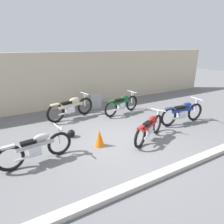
{
  "coord_description": "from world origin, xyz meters",
  "views": [
    {
      "loc": [
        -3.02,
        -4.74,
        2.99
      ],
      "look_at": [
        0.37,
        1.32,
        0.55
      ],
      "focal_mm": 30.68,
      "sensor_mm": 36.0,
      "label": 1
    }
  ],
  "objects_px": {
    "stone_marker": "(95,101)",
    "motorcycle_silver": "(37,148)",
    "motorcycle_blue": "(183,112)",
    "motorcycle_red": "(150,128)",
    "helmet": "(71,133)",
    "motorcycle_cream": "(71,107)",
    "motorcycle_green": "(122,104)",
    "traffic_cone": "(99,138)"
  },
  "relations": [
    {
      "from": "stone_marker",
      "to": "helmet",
      "type": "relative_size",
      "value": 2.79
    },
    {
      "from": "stone_marker",
      "to": "motorcycle_silver",
      "type": "height_order",
      "value": "motorcycle_silver"
    },
    {
      "from": "traffic_cone",
      "to": "motorcycle_blue",
      "type": "bearing_deg",
      "value": 0.73
    },
    {
      "from": "stone_marker",
      "to": "motorcycle_silver",
      "type": "relative_size",
      "value": 0.37
    },
    {
      "from": "stone_marker",
      "to": "motorcycle_silver",
      "type": "xyz_separation_m",
      "value": [
        -3.29,
        -3.5,
        0.07
      ]
    },
    {
      "from": "traffic_cone",
      "to": "motorcycle_cream",
      "type": "xyz_separation_m",
      "value": [
        0.02,
        2.76,
        0.2
      ]
    },
    {
      "from": "motorcycle_cream",
      "to": "motorcycle_green",
      "type": "bearing_deg",
      "value": -27.61
    },
    {
      "from": "helmet",
      "to": "motorcycle_blue",
      "type": "height_order",
      "value": "motorcycle_blue"
    },
    {
      "from": "motorcycle_cream",
      "to": "motorcycle_silver",
      "type": "bearing_deg",
      "value": -137.42
    },
    {
      "from": "motorcycle_silver",
      "to": "motorcycle_red",
      "type": "relative_size",
      "value": 1.08
    },
    {
      "from": "motorcycle_silver",
      "to": "motorcycle_red",
      "type": "distance_m",
      "value": 3.48
    },
    {
      "from": "stone_marker",
      "to": "motorcycle_red",
      "type": "distance_m",
      "value": 3.94
    },
    {
      "from": "motorcycle_red",
      "to": "motorcycle_silver",
      "type": "bearing_deg",
      "value": 147.39
    },
    {
      "from": "stone_marker",
      "to": "motorcycle_green",
      "type": "height_order",
      "value": "motorcycle_green"
    },
    {
      "from": "stone_marker",
      "to": "motorcycle_cream",
      "type": "xyz_separation_m",
      "value": [
        -1.46,
        -0.76,
        0.12
      ]
    },
    {
      "from": "motorcycle_cream",
      "to": "motorcycle_red",
      "type": "bearing_deg",
      "value": -76.64
    },
    {
      "from": "motorcycle_cream",
      "to": "motorcycle_red",
      "type": "distance_m",
      "value": 3.57
    },
    {
      "from": "helmet",
      "to": "motorcycle_silver",
      "type": "distance_m",
      "value": 1.61
    },
    {
      "from": "motorcycle_blue",
      "to": "motorcycle_silver",
      "type": "bearing_deg",
      "value": -176.11
    },
    {
      "from": "stone_marker",
      "to": "motorcycle_cream",
      "type": "relative_size",
      "value": 0.33
    },
    {
      "from": "stone_marker",
      "to": "motorcycle_cream",
      "type": "height_order",
      "value": "motorcycle_cream"
    },
    {
      "from": "motorcycle_blue",
      "to": "motorcycle_silver",
      "type": "height_order",
      "value": "motorcycle_blue"
    },
    {
      "from": "helmet",
      "to": "motorcycle_blue",
      "type": "distance_m",
      "value": 4.41
    },
    {
      "from": "motorcycle_green",
      "to": "motorcycle_silver",
      "type": "height_order",
      "value": "motorcycle_green"
    },
    {
      "from": "motorcycle_green",
      "to": "motorcycle_silver",
      "type": "distance_m",
      "value": 4.59
    },
    {
      "from": "traffic_cone",
      "to": "motorcycle_blue",
      "type": "distance_m",
      "value": 3.71
    },
    {
      "from": "traffic_cone",
      "to": "motorcycle_silver",
      "type": "bearing_deg",
      "value": 179.1
    },
    {
      "from": "helmet",
      "to": "motorcycle_cream",
      "type": "distance_m",
      "value": 1.87
    },
    {
      "from": "motorcycle_silver",
      "to": "motorcycle_red",
      "type": "xyz_separation_m",
      "value": [
        3.45,
        -0.44,
        -0.0
      ]
    },
    {
      "from": "motorcycle_blue",
      "to": "motorcycle_red",
      "type": "bearing_deg",
      "value": -163.7
    },
    {
      "from": "stone_marker",
      "to": "traffic_cone",
      "type": "distance_m",
      "value": 3.82
    },
    {
      "from": "motorcycle_silver",
      "to": "motorcycle_red",
      "type": "bearing_deg",
      "value": -14.87
    },
    {
      "from": "traffic_cone",
      "to": "motorcycle_cream",
      "type": "relative_size",
      "value": 0.25
    },
    {
      "from": "motorcycle_silver",
      "to": "stone_marker",
      "type": "bearing_deg",
      "value": 39.2
    },
    {
      "from": "motorcycle_green",
      "to": "motorcycle_blue",
      "type": "bearing_deg",
      "value": -68.86
    },
    {
      "from": "stone_marker",
      "to": "motorcycle_blue",
      "type": "xyz_separation_m",
      "value": [
        2.23,
        -3.48,
        0.1
      ]
    },
    {
      "from": "stone_marker",
      "to": "motorcycle_cream",
      "type": "distance_m",
      "value": 1.66
    },
    {
      "from": "motorcycle_blue",
      "to": "motorcycle_red",
      "type": "distance_m",
      "value": 2.12
    },
    {
      "from": "stone_marker",
      "to": "traffic_cone",
      "type": "xyz_separation_m",
      "value": [
        -1.48,
        -3.52,
        -0.08
      ]
    },
    {
      "from": "helmet",
      "to": "motorcycle_cream",
      "type": "xyz_separation_m",
      "value": [
        0.59,
        1.74,
        0.35
      ]
    },
    {
      "from": "motorcycle_red",
      "to": "motorcycle_cream",
      "type": "bearing_deg",
      "value": 91.75
    },
    {
      "from": "motorcycle_green",
      "to": "motorcycle_red",
      "type": "height_order",
      "value": "motorcycle_green"
    }
  ]
}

